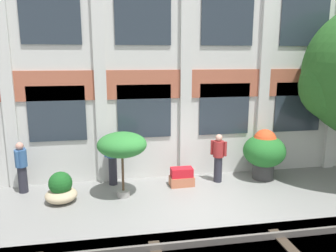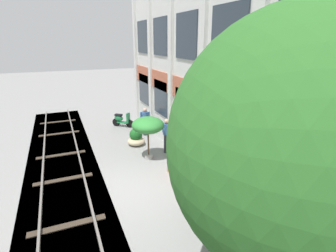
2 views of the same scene
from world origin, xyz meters
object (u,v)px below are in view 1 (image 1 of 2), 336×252
(potted_plant_wide_bowl, at_px, (61,190))
(resident_watching_tracks, at_px, (112,158))
(potted_plant_low_pan, at_px, (122,146))
(resident_by_doorway, at_px, (22,166))
(potted_plant_square_trough, at_px, (182,177))
(resident_near_plants, at_px, (218,157))
(potted_plant_stone_basin, at_px, (264,151))

(potted_plant_wide_bowl, relative_size, resident_watching_tracks, 0.54)
(potted_plant_wide_bowl, xyz_separation_m, potted_plant_low_pan, (1.71, 0.07, 1.15))
(potted_plant_wide_bowl, height_order, resident_by_doorway, resident_by_doorway)
(potted_plant_wide_bowl, xyz_separation_m, resident_watching_tracks, (1.44, 1.05, 0.51))
(potted_plant_square_trough, bearing_deg, resident_by_doorway, 176.05)
(resident_near_plants, bearing_deg, potted_plant_stone_basin, 124.99)
(potted_plant_wide_bowl, relative_size, potted_plant_square_trough, 1.14)
(potted_plant_square_trough, distance_m, resident_by_doorway, 4.78)
(potted_plant_wide_bowl, bearing_deg, potted_plant_stone_basin, 6.26)
(potted_plant_low_pan, relative_size, resident_by_doorway, 1.23)
(potted_plant_square_trough, distance_m, resident_watching_tracks, 2.24)
(potted_plant_stone_basin, xyz_separation_m, resident_by_doorway, (-7.52, 0.19, -0.12))
(potted_plant_wide_bowl, bearing_deg, resident_by_doorway, 143.53)
(potted_plant_low_pan, bearing_deg, potted_plant_wide_bowl, -177.79)
(potted_plant_square_trough, relative_size, potted_plant_low_pan, 0.40)
(potted_plant_stone_basin, height_order, resident_watching_tracks, potted_plant_stone_basin)
(resident_watching_tracks, height_order, resident_near_plants, resident_watching_tracks)
(resident_watching_tracks, bearing_deg, potted_plant_stone_basin, 61.89)
(potted_plant_low_pan, bearing_deg, resident_watching_tracks, 105.69)
(resident_watching_tracks, bearing_deg, potted_plant_low_pan, -8.27)
(potted_plant_wide_bowl, height_order, potted_plant_square_trough, potted_plant_wide_bowl)
(potted_plant_stone_basin, relative_size, resident_watching_tracks, 1.03)
(potted_plant_square_trough, bearing_deg, potted_plant_wide_bowl, -171.03)
(potted_plant_square_trough, bearing_deg, resident_near_plants, 6.57)
(potted_plant_low_pan, bearing_deg, resident_by_doorway, 164.26)
(potted_plant_wide_bowl, height_order, potted_plant_low_pan, potted_plant_low_pan)
(resident_by_doorway, height_order, resident_near_plants, resident_near_plants)
(resident_watching_tracks, bearing_deg, resident_near_plants, 60.07)
(potted_plant_square_trough, bearing_deg, potted_plant_low_pan, -164.92)
(resident_by_doorway, bearing_deg, potted_plant_square_trough, 6.65)
(potted_plant_stone_basin, bearing_deg, resident_near_plants, 179.76)
(potted_plant_wide_bowl, bearing_deg, resident_near_plants, 8.36)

